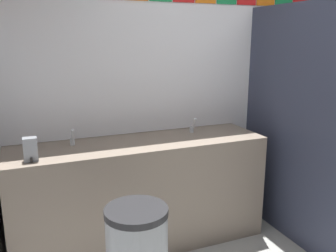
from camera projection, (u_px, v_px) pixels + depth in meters
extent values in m
cube|color=silver|center=(221.00, 85.00, 3.34)|extent=(3.94, 0.08, 2.50)
cube|color=gray|center=(141.00, 193.00, 2.91)|extent=(2.03, 0.56, 0.88)
cube|color=gray|center=(131.00, 138.00, 3.06)|extent=(2.03, 0.03, 0.08)
cylinder|color=silver|center=(76.00, 157.00, 2.61)|extent=(0.34, 0.34, 0.10)
cylinder|color=silver|center=(199.00, 143.00, 2.98)|extent=(0.34, 0.34, 0.10)
cylinder|color=silver|center=(72.00, 142.00, 2.72)|extent=(0.04, 0.04, 0.05)
cylinder|color=silver|center=(73.00, 135.00, 2.66)|extent=(0.02, 0.06, 0.09)
cylinder|color=silver|center=(192.00, 130.00, 3.09)|extent=(0.04, 0.04, 0.05)
cylinder|color=silver|center=(194.00, 123.00, 3.03)|extent=(0.02, 0.06, 0.09)
cube|color=gray|center=(30.00, 149.00, 2.35)|extent=(0.09, 0.07, 0.16)
cylinder|color=black|center=(31.00, 160.00, 2.32)|extent=(0.02, 0.02, 0.03)
cube|color=#33384C|center=(296.00, 127.00, 2.88)|extent=(0.04, 1.33, 1.95)
cylinder|color=white|center=(321.00, 192.00, 3.52)|extent=(0.38, 0.38, 0.40)
torus|color=white|center=(323.00, 172.00, 3.47)|extent=(0.39, 0.39, 0.05)
cube|color=white|center=(309.00, 151.00, 3.62)|extent=(0.34, 0.17, 0.34)
cylinder|color=#262628|center=(136.00, 212.00, 2.01)|extent=(0.37, 0.37, 0.04)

